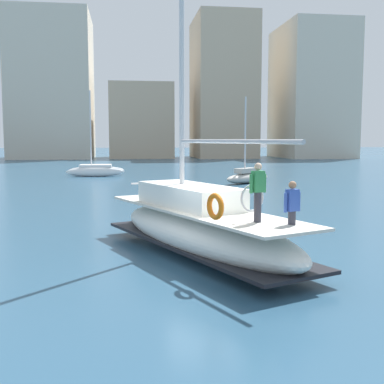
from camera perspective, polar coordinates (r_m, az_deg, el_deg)
name	(u,v)px	position (r m, az deg, el deg)	size (l,w,h in m)	color
ground_plane	(209,263)	(14.75, 2.00, -8.22)	(400.00, 400.00, 0.00)	#284C66
main_sailboat	(199,227)	(15.58, 0.86, -4.06)	(5.90, 9.79, 11.58)	white
moored_sloop_near	(247,176)	(41.12, 6.48, 1.81)	(4.99, 4.39, 7.12)	#B7B2A8
moored_cutter_left	(96,169)	(50.07, -11.14, 2.60)	(5.68, 2.77, 8.45)	white
waterfront_buildings	(159,95)	(97.55, -3.91, 11.17)	(84.72, 20.14, 27.31)	beige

